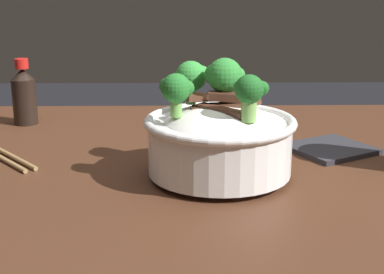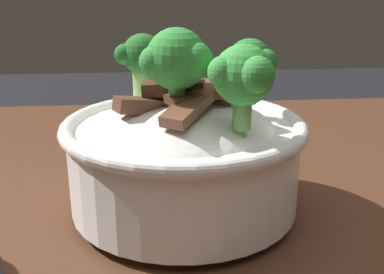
# 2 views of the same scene
# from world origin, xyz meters

# --- Properties ---
(rice_bowl) EXTENTS (0.21, 0.21, 0.16)m
(rice_bowl) POSITION_xyz_m (-0.05, -0.03, 0.87)
(rice_bowl) COLOR white
(rice_bowl) RESTS_ON dining_table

